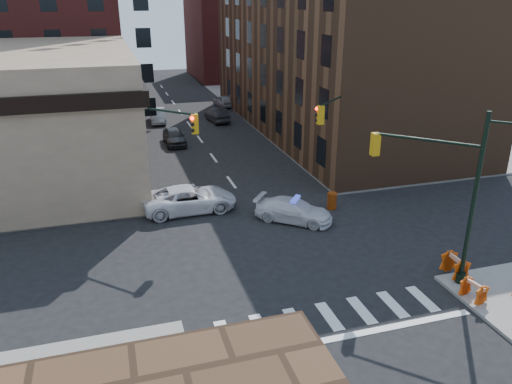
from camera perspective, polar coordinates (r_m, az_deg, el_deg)
ground at (r=27.07m, az=2.36°, el=-5.97°), size 140.00×140.00×0.00m
sidewalk_ne at (r=64.67m, az=12.41°, el=9.99°), size 34.00×54.50×0.15m
commercial_row_ne at (r=50.08m, az=8.41°, el=15.04°), size 14.00×34.00×14.00m
filler_nw at (r=85.14m, az=-23.19°, el=16.90°), size 20.00×18.00×16.00m
filler_ne at (r=83.84m, az=-1.58°, el=17.11°), size 16.00×16.00×12.00m
signal_pole_se at (r=23.49m, az=21.17°, el=0.42°), size 5.40×5.27×8.00m
signal_pole_nw at (r=29.23m, az=-11.96°, el=4.87°), size 3.58×3.67×8.00m
signal_pole_ne at (r=32.27m, az=9.25°, el=6.63°), size 3.67×3.58×8.00m
tree_ne_near at (r=51.84m, az=0.90°, el=11.55°), size 3.00×3.00×4.85m
tree_ne_far at (r=59.41m, az=-1.49°, el=12.83°), size 3.00×3.00×4.85m
police_car at (r=29.54m, az=4.34°, el=-2.12°), size 4.79×4.33×1.34m
pickup at (r=31.06m, az=-7.59°, el=-0.77°), size 5.84×2.83×1.60m
parked_car_wnear at (r=45.51m, az=-9.33°, el=6.29°), size 1.80×4.33×1.47m
parked_car_wfar at (r=54.02m, az=-11.18°, el=8.57°), size 1.76×4.47×1.45m
parked_car_wdeep at (r=69.02m, az=-14.73°, el=11.11°), size 2.65×5.64×1.59m
parked_car_enear at (r=53.53m, az=-4.49°, el=8.80°), size 2.01×4.57×1.46m
parked_car_efar at (r=61.03m, az=-3.74°, el=10.37°), size 2.12×4.25×1.39m
pedestrian_a at (r=31.39m, az=-15.81°, el=-0.70°), size 0.70×0.51×1.79m
pedestrian_b at (r=31.07m, az=-21.73°, el=-1.86°), size 0.83×0.67×1.63m
pedestrian_c at (r=31.89m, az=-24.60°, el=-1.47°), size 1.19×0.78×1.88m
barrel_road at (r=31.54m, az=8.67°, el=-1.01°), size 0.76×0.76×1.06m
barrel_bank at (r=31.37m, az=-7.43°, el=-1.11°), size 0.70×0.70×1.02m
barricade_se_a at (r=25.48m, az=21.77°, el=-7.87°), size 0.70×1.34×0.99m
barricade_se_b at (r=23.96m, az=23.60°, el=-10.32°), size 0.77×1.22×0.85m
barricade_nw_a at (r=31.23m, az=-12.76°, el=-1.47°), size 1.20×0.76×0.84m
barricade_nw_b at (r=31.25m, az=-20.58°, el=-2.39°), size 1.12×0.67×0.79m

